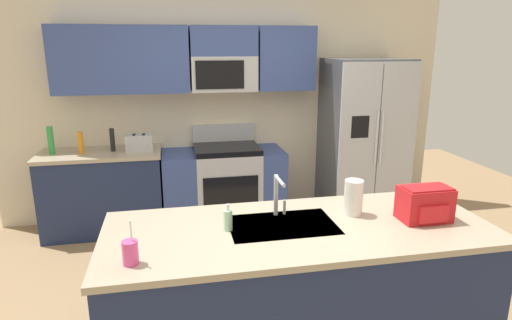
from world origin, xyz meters
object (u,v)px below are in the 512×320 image
(refrigerator, at_px, (363,139))
(toaster, at_px, (139,143))
(bottle_green, at_px, (51,140))
(drink_cup_pink, at_px, (130,252))
(sink_faucet, at_px, (278,192))
(bottle_orange, at_px, (81,143))
(soap_dispenser, at_px, (228,220))
(range_oven, at_px, (224,185))
(pepper_mill, at_px, (112,140))
(paper_towel_roll, at_px, (353,197))
(backpack, at_px, (425,203))

(refrigerator, bearing_deg, toaster, 179.56)
(refrigerator, distance_m, bottle_green, 3.45)
(drink_cup_pink, bearing_deg, sink_faucet, 27.75)
(bottle_orange, height_order, soap_dispenser, bottle_orange)
(range_oven, bearing_deg, bottle_orange, -178.79)
(bottle_green, relative_size, drink_cup_pink, 1.17)
(pepper_mill, xyz_separation_m, paper_towel_roll, (1.79, -2.16, -0.00))
(drink_cup_pink, xyz_separation_m, soap_dispenser, (0.56, 0.32, 0.00))
(toaster, relative_size, bottle_green, 0.96)
(sink_faucet, bearing_deg, range_oven, 92.74)
(pepper_mill, distance_m, bottle_orange, 0.32)
(bottle_green, distance_m, sink_faucet, 2.83)
(bottle_orange, bearing_deg, range_oven, 1.21)
(drink_cup_pink, relative_size, soap_dispenser, 1.47)
(refrigerator, distance_m, soap_dispenser, 2.90)
(paper_towel_roll, bearing_deg, toaster, 125.55)
(drink_cup_pink, relative_size, paper_towel_roll, 1.04)
(toaster, height_order, bottle_green, bottle_green)
(bottle_orange, bearing_deg, paper_towel_roll, -45.40)
(bottle_green, height_order, drink_cup_pink, bottle_green)
(refrigerator, height_order, drink_cup_pink, refrigerator)
(range_oven, height_order, backpack, backpack)
(pepper_mill, xyz_separation_m, drink_cup_pink, (0.37, -2.57, -0.06))
(refrigerator, bearing_deg, sink_faucet, -127.49)
(bottle_green, bearing_deg, sink_faucet, -47.97)
(soap_dispenser, height_order, backpack, backpack)
(backpack, bearing_deg, bottle_green, 140.10)
(sink_faucet, height_order, backpack, sink_faucet)
(bottle_green, xyz_separation_m, sink_faucet, (1.90, -2.10, 0.02))
(backpack, bearing_deg, bottle_orange, 137.39)
(paper_towel_roll, xyz_separation_m, backpack, (0.42, -0.18, -0.00))
(refrigerator, bearing_deg, paper_towel_roll, -116.61)
(soap_dispenser, bearing_deg, bottle_orange, 119.24)
(backpack, bearing_deg, range_oven, 113.49)
(toaster, distance_m, pepper_mill, 0.28)
(bottle_orange, height_order, drink_cup_pink, drink_cup_pink)
(drink_cup_pink, bearing_deg, pepper_mill, 98.21)
(toaster, height_order, sink_faucet, sink_faucet)
(refrigerator, bearing_deg, range_oven, 177.51)
(paper_towel_roll, bearing_deg, bottle_orange, 134.60)
(pepper_mill, bearing_deg, range_oven, 0.12)
(range_oven, xyz_separation_m, soap_dispenser, (-0.26, -2.25, 0.53))
(soap_dispenser, bearing_deg, pepper_mill, 112.40)
(refrigerator, relative_size, sink_faucet, 6.56)
(pepper_mill, relative_size, soap_dispenser, 1.45)
(paper_towel_roll, bearing_deg, refrigerator, 63.39)
(sink_faucet, xyz_separation_m, paper_towel_roll, (0.50, -0.07, -0.05))
(range_oven, xyz_separation_m, toaster, (-0.90, -0.05, 0.55))
(drink_cup_pink, distance_m, paper_towel_roll, 1.48)
(toaster, bearing_deg, bottle_orange, 177.99)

